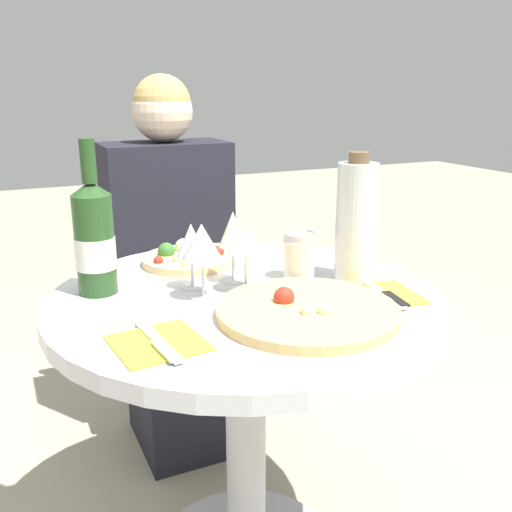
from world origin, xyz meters
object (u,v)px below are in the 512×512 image
(pizza_large, at_px, (306,311))
(seated_diner, at_px, (177,283))
(chair_behind_diner, at_px, (165,291))
(wine_bottle, at_px, (94,238))
(tall_carafe, at_px, (356,221))
(dining_table, at_px, (245,364))

(pizza_large, bearing_deg, seated_diner, 91.09)
(chair_behind_diner, xyz_separation_m, wine_bottle, (-0.33, -0.65, 0.39))
(chair_behind_diner, bearing_deg, tall_carafe, 105.43)
(chair_behind_diner, height_order, wine_bottle, wine_bottle)
(dining_table, distance_m, chair_behind_diner, 0.80)
(seated_diner, relative_size, pizza_large, 3.33)
(tall_carafe, bearing_deg, seated_diner, 108.58)
(dining_table, relative_size, tall_carafe, 2.90)
(dining_table, bearing_deg, seated_diner, 86.32)
(pizza_large, xyz_separation_m, wine_bottle, (-0.34, 0.31, 0.11))
(chair_behind_diner, distance_m, pizza_large, 1.00)
(dining_table, distance_m, wine_bottle, 0.43)
(seated_diner, bearing_deg, pizza_large, 91.09)
(seated_diner, height_order, pizza_large, seated_diner)
(tall_carafe, bearing_deg, pizza_large, -144.85)
(chair_behind_diner, xyz_separation_m, seated_diner, (-0.00, -0.14, 0.07))
(tall_carafe, bearing_deg, dining_table, 175.92)
(chair_behind_diner, distance_m, tall_carafe, 0.93)
(dining_table, relative_size, seated_diner, 0.72)
(wine_bottle, bearing_deg, seated_diner, 57.15)
(wine_bottle, bearing_deg, pizza_large, -41.89)
(seated_diner, distance_m, wine_bottle, 0.68)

